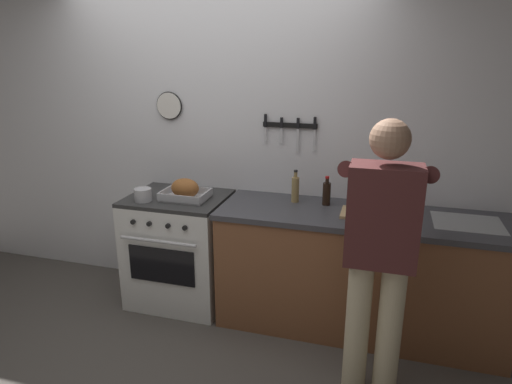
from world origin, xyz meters
TOP-DOWN VIEW (x-y plane):
  - ground_plane at (0.00, 0.00)m, footprint 8.00×8.00m
  - wall_back at (-0.00, 1.35)m, footprint 6.00×0.13m
  - counter_block at (1.21, 0.99)m, footprint 2.03×0.65m
  - stove at (-0.22, 0.99)m, footprint 0.76×0.67m
  - person_cook at (1.33, 0.33)m, footprint 0.51×0.63m
  - roasting_pan at (-0.13, 0.95)m, footprint 0.35×0.26m
  - saucepan at (-0.41, 0.82)m, footprint 0.13×0.13m
  - cutting_board at (1.24, 0.96)m, footprint 0.36×0.24m
  - bottle_vinegar at (0.70, 1.12)m, footprint 0.06×0.06m
  - bottle_wine_red at (1.29, 1.08)m, footprint 0.07×0.07m
  - bottle_soy_sauce at (0.93, 1.11)m, footprint 0.06×0.06m

SIDE VIEW (x-z plane):
  - ground_plane at x=0.00m, z-range 0.00..0.00m
  - stove at x=-0.22m, z-range 0.00..0.90m
  - counter_block at x=1.21m, z-range 0.01..0.91m
  - cutting_board at x=1.24m, z-range 0.90..0.92m
  - saucepan at x=-0.41m, z-range 0.90..1.00m
  - person_cook at x=1.33m, z-range 0.12..1.78m
  - roasting_pan at x=-0.13m, z-range 0.89..1.05m
  - bottle_soy_sauce at x=0.93m, z-range 0.88..1.10m
  - bottle_vinegar at x=0.70m, z-range 0.88..1.13m
  - bottle_wine_red at x=1.29m, z-range 0.87..1.19m
  - wall_back at x=0.00m, z-range 0.00..2.60m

